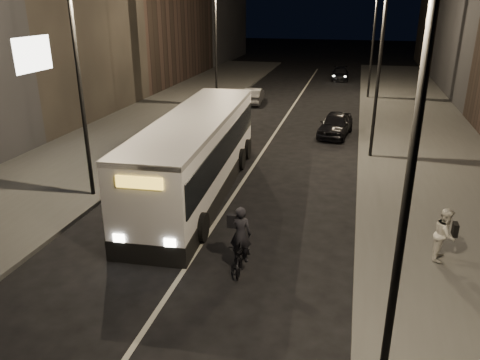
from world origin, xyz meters
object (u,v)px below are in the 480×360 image
Objects in this scene: streetlight_left_near at (84,66)px; pedestrian_woman at (445,234)px; streetlight_right_far at (371,31)px; streetlight_left_far at (219,34)px; car_far at (340,74)px; city_bus at (197,151)px; cyclist_on_bicycle at (242,248)px; streetlight_right_near at (397,148)px; streetlight_right_mid at (375,51)px; car_near at (336,124)px; car_mid at (254,96)px.

streetlight_left_near is 4.83× the size of pedestrian_woman.
streetlight_right_far reaches higher than pedestrian_woman.
streetlight_left_far reaches higher than car_far.
streetlight_right_far and streetlight_left_far have the same top height.
streetlight_left_near reaches higher than city_bus.
car_far is at bearing 83.36° from cyclist_on_bicycle.
cyclist_on_bicycle is (-3.67, 4.14, -4.65)m from streetlight_right_near.
streetlight_right_mid is 16.00m from streetlight_right_far.
city_bus is 11.60m from car_near.
streetlight_left_far is at bearing 154.18° from car_near.
streetlight_right_mid is at bearing -87.50° from car_far.
streetlight_right_far reaches higher than city_bus.
streetlight_right_mid reaches higher than car_mid.
streetlight_right_mid is at bearing -58.70° from car_near.
streetlight_left_near is (-10.66, -8.00, 0.00)m from streetlight_right_mid.
streetlight_right_mid and streetlight_right_far have the same top height.
streetlight_right_near is at bearing -67.70° from streetlight_left_far.
streetlight_left_near is 0.66× the size of city_bus.
streetlight_left_far is at bearing 49.27° from pedestrian_woman.
streetlight_right_far is 1.00× the size of streetlight_left_far.
streetlight_right_mid is at bearing -43.16° from streetlight_left_far.
streetlight_right_near is 4.83× the size of pedestrian_woman.
streetlight_left_near is at bearing 97.36° from pedestrian_woman.
streetlight_left_near is 2.01× the size of car_far.
streetlight_right_mid is 26.13m from car_far.
city_bus is 6.55m from cyclist_on_bicycle.
streetlight_left_near reaches higher than cyclist_on_bicycle.
car_near is at bearing 113.31° from streetlight_right_mid.
streetlight_right_far is at bearing 89.76° from car_near.
streetlight_right_mid reaches higher than cyclist_on_bicycle.
city_bus is 32.22m from car_far.
car_near is (1.93, 15.88, -0.01)m from cyclist_on_bicycle.
streetlight_left_far is 17.09m from city_bus.
streetlight_right_far is 10.52m from car_mid.
cyclist_on_bicycle reaches higher than car_far.
streetlight_right_near is 41.92m from car_far.
streetlight_right_far is 12.97m from car_near.
streetlight_left_near reaches higher than car_mid.
cyclist_on_bicycle is 0.52× the size of car_near.
streetlight_right_far is at bearing -78.80° from car_far.
car_near is (5.20, 10.31, -1.10)m from city_bus.
streetlight_left_far is at bearing 112.30° from streetlight_right_near.
streetlight_left_near is at bearing -118.63° from car_near.
cyclist_on_bicycle is 0.56× the size of car_mid.
streetlight_right_near is 29.64m from car_mid.
car_mid is (-4.84, 23.86, -0.08)m from cyclist_on_bicycle.
cyclist_on_bicycle is (3.27, -5.57, -1.09)m from city_bus.
city_bus reaches higher than car_near.
streetlight_left_near is 2.13× the size of car_mid.
streetlight_right_mid is at bearing -90.00° from streetlight_right_far.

